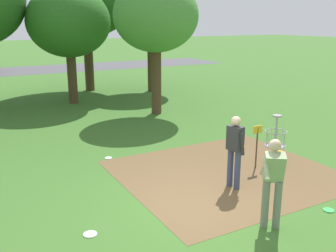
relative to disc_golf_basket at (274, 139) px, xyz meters
name	(u,v)px	position (x,y,z in m)	size (l,w,h in m)	color
ground_plane	(193,207)	(-3.14, -1.00, -0.75)	(160.00, 160.00, 0.00)	#3D6B28
dirt_tee_pad	(226,173)	(-1.39, 0.17, -0.75)	(5.27, 4.74, 0.01)	brown
disc_golf_basket	(274,139)	(0.00, 0.00, 0.00)	(0.98, 0.58, 1.39)	#9E9EA3
player_foreground_watching	(273,178)	(-2.30, -2.37, 0.23)	(0.99, 0.76, 1.71)	slate
player_throwing	(235,148)	(-1.80, -0.63, 0.21)	(0.42, 0.49, 1.71)	#384260
frisbee_near_basket	(90,234)	(-5.37, -1.02, -0.74)	(0.25, 0.25, 0.02)	white
frisbee_mid_grass	(329,210)	(-0.80, -2.49, -0.74)	(0.23, 0.23, 0.02)	green
frisbee_far_left	(239,143)	(0.47, 1.97, -0.74)	(0.25, 0.25, 0.02)	#E53D99
frisbee_scattered_a	(108,158)	(-3.66, 2.65, -0.74)	(0.20, 0.20, 0.02)	white
tree_mid_left	(69,22)	(-2.40, 10.70, 2.96)	(3.75, 3.75, 5.33)	#4C3823
tree_mid_center	(156,16)	(0.08, 6.92, 3.18)	(3.40, 3.40, 5.42)	#4C3823
tree_far_left	(151,13)	(2.32, 11.86, 3.40)	(3.62, 3.62, 5.72)	#4C3823
parking_lot_strip	(14,71)	(-3.14, 25.02, -0.75)	(36.00, 6.00, 0.01)	#4C4C51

